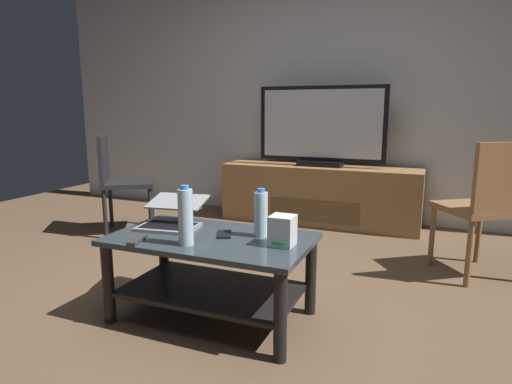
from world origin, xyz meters
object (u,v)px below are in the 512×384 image
object	(u,v)px
router_box	(282,231)
dining_chair	(487,202)
tv_remote	(138,240)
media_cabinet	(320,194)
television	(321,128)
cell_phone	(224,234)
laptop	(172,216)
coffee_table	(211,262)
side_chair	(119,177)
water_bottle_far	(261,214)
water_bottle_near	(186,217)

from	to	relation	value
router_box	dining_chair	bearing A→B (deg)	49.78
router_box	tv_remote	distance (m)	0.72
media_cabinet	television	xyz separation A→B (m)	(0.00, -0.02, 0.65)
router_box	tv_remote	bearing A→B (deg)	-162.06
television	cell_phone	xyz separation A→B (m)	(0.02, -2.09, -0.47)
dining_chair	laptop	world-z (taller)	dining_chair
coffee_table	side_chair	xyz separation A→B (m)	(-1.54, 1.14, 0.19)
media_cabinet	water_bottle_far	bearing A→B (deg)	-84.38
media_cabinet	tv_remote	distance (m)	2.42
side_chair	cell_phone	world-z (taller)	side_chair
coffee_table	television	xyz separation A→B (m)	(0.04, 2.14, 0.62)
coffee_table	water_bottle_far	bearing A→B (deg)	22.68
router_box	water_bottle_near	size ratio (longest dim) A/B	0.51
water_bottle_far	television	bearing A→B (deg)	95.68
side_chair	tv_remote	xyz separation A→B (m)	(1.25, -1.37, -0.04)
side_chair	cell_phone	distance (m)	1.94
side_chair	water_bottle_far	size ratio (longest dim) A/B	3.48
side_chair	water_bottle_near	world-z (taller)	side_chair
water_bottle_near	tv_remote	xyz separation A→B (m)	(-0.25, -0.06, -0.13)
coffee_table	dining_chair	world-z (taller)	dining_chair
side_chair	router_box	bearing A→B (deg)	-30.63
water_bottle_far	media_cabinet	bearing A→B (deg)	95.62
television	laptop	size ratio (longest dim) A/B	3.09
laptop	cell_phone	size ratio (longest dim) A/B	2.81
television	side_chair	bearing A→B (deg)	-147.71
laptop	water_bottle_far	world-z (taller)	water_bottle_far
coffee_table	router_box	bearing A→B (deg)	-0.16
water_bottle_far	tv_remote	world-z (taller)	water_bottle_far
side_chair	cell_phone	size ratio (longest dim) A/B	6.30
media_cabinet	dining_chair	xyz separation A→B (m)	(1.35, -0.99, 0.23)
water_bottle_far	tv_remote	size ratio (longest dim) A/B	1.58
laptop	router_box	xyz separation A→B (m)	(0.69, -0.10, 0.02)
side_chair	laptop	size ratio (longest dim) A/B	2.24
dining_chair	water_bottle_near	bearing A→B (deg)	-136.89
coffee_table	tv_remote	xyz separation A→B (m)	(-0.29, -0.22, 0.15)
tv_remote	cell_phone	bearing A→B (deg)	24.82
side_chair	water_bottle_near	bearing A→B (deg)	-41.21
side_chair	coffee_table	bearing A→B (deg)	-36.58
router_box	water_bottle_far	bearing A→B (deg)	146.27
dining_chair	laptop	distance (m)	1.99
side_chair	television	bearing A→B (deg)	32.29
media_cabinet	cell_phone	world-z (taller)	media_cabinet
coffee_table	cell_phone	bearing A→B (deg)	41.59
dining_chair	television	bearing A→B (deg)	144.12
tv_remote	router_box	bearing A→B (deg)	4.73
coffee_table	router_box	world-z (taller)	router_box
media_cabinet	tv_remote	world-z (taller)	media_cabinet
router_box	cell_phone	size ratio (longest dim) A/B	1.06
media_cabinet	laptop	bearing A→B (deg)	-99.17
water_bottle_far	tv_remote	xyz separation A→B (m)	(-0.53, -0.32, -0.11)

